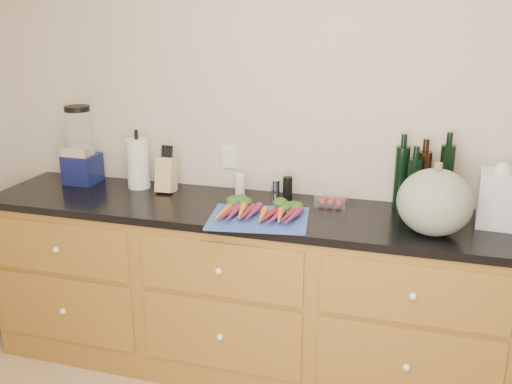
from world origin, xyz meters
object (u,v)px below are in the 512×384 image
(cutting_board, at_px, (259,219))
(knife_block, at_px, (167,175))
(squash, at_px, (435,202))
(blender_appliance, at_px, (81,150))
(paper_towel, at_px, (138,164))
(carrots, at_px, (261,210))
(tomato_box, at_px, (332,198))

(cutting_board, relative_size, knife_block, 2.45)
(squash, relative_size, blender_appliance, 0.74)
(paper_towel, bearing_deg, carrots, -19.31)
(cutting_board, bearing_deg, blender_appliance, 164.83)
(cutting_board, height_order, carrots, carrots)
(carrots, bearing_deg, paper_towel, 160.69)
(carrots, xyz_separation_m, paper_towel, (-0.81, 0.28, 0.11))
(cutting_board, distance_m, tomato_box, 0.45)
(blender_appliance, height_order, knife_block, blender_appliance)
(paper_towel, bearing_deg, tomato_box, 0.52)
(blender_appliance, bearing_deg, carrots, -13.46)
(carrots, height_order, knife_block, knife_block)
(carrots, xyz_separation_m, squash, (0.80, 0.01, 0.12))
(knife_block, bearing_deg, blender_appliance, 178.17)
(knife_block, distance_m, tomato_box, 0.92)
(squash, bearing_deg, carrots, -179.18)
(carrots, distance_m, knife_block, 0.68)
(knife_block, bearing_deg, cutting_board, -25.73)
(carrots, bearing_deg, cutting_board, -90.00)
(blender_appliance, distance_m, tomato_box, 1.48)
(paper_towel, bearing_deg, blender_appliance, -179.61)
(cutting_board, xyz_separation_m, blender_appliance, (-1.17, 0.32, 0.19))
(carrots, height_order, paper_towel, paper_towel)
(cutting_board, height_order, squash, squash)
(blender_appliance, bearing_deg, squash, -7.75)
(carrots, height_order, blender_appliance, blender_appliance)
(cutting_board, distance_m, blender_appliance, 1.23)
(cutting_board, xyz_separation_m, carrots, (0.00, 0.04, 0.03))
(knife_block, height_order, tomato_box, knife_block)
(squash, distance_m, tomato_box, 0.59)
(cutting_board, height_order, paper_towel, paper_towel)
(cutting_board, bearing_deg, knife_block, 154.27)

